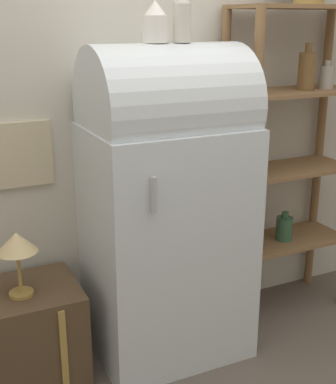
{
  "coord_description": "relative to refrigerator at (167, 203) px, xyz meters",
  "views": [
    {
      "loc": [
        -1.04,
        -1.97,
        1.65
      ],
      "look_at": [
        0.01,
        0.26,
        0.85
      ],
      "focal_mm": 50.0,
      "sensor_mm": 36.0,
      "label": 1
    }
  ],
  "objects": [
    {
      "name": "vase_center",
      "position": [
        0.07,
        -0.01,
        0.87
      ],
      "size": [
        0.08,
        0.08,
        0.25
      ],
      "color": "beige",
      "rests_on": "refrigerator"
    },
    {
      "name": "suitcase_trunk",
      "position": [
        -0.75,
        0.04,
        -0.56
      ],
      "size": [
        0.58,
        0.44,
        0.47
      ],
      "color": "brown",
      "rests_on": "ground_plane"
    },
    {
      "name": "ground_plane",
      "position": [
        0.0,
        -0.26,
        -0.8
      ],
      "size": [
        12.0,
        12.0,
        0.0
      ],
      "primitive_type": "plane",
      "color": "#60564C"
    },
    {
      "name": "shelf_unit",
      "position": [
        0.81,
        0.09,
        0.18
      ],
      "size": [
        0.74,
        0.35,
        1.72
      ],
      "color": "olive",
      "rests_on": "ground_plane"
    },
    {
      "name": "desk_lamp",
      "position": [
        -0.73,
        -0.0,
        -0.09
      ],
      "size": [
        0.18,
        0.18,
        0.3
      ],
      "color": "#AD8942",
      "rests_on": "suitcase_trunk"
    },
    {
      "name": "refrigerator",
      "position": [
        0.0,
        0.0,
        0.0
      ],
      "size": [
        0.75,
        0.62,
        1.55
      ],
      "color": "silver",
      "rests_on": "ground_plane"
    },
    {
      "name": "wall_back",
      "position": [
        -0.01,
        0.32,
        0.55
      ],
      "size": [
        7.0,
        0.09,
        2.7
      ],
      "color": "beige",
      "rests_on": "ground_plane"
    },
    {
      "name": "vase_left",
      "position": [
        -0.05,
        0.01,
        0.84
      ],
      "size": [
        0.11,
        0.11,
        0.18
      ],
      "color": "white",
      "rests_on": "refrigerator"
    }
  ]
}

